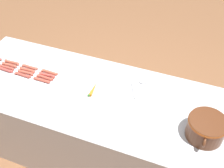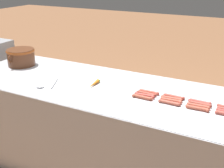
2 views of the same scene
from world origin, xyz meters
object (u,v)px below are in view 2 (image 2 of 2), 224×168
object	(u,v)px
hot_dog_9	(200,104)
hot_dog_1	(197,108)
hot_dog_6	(171,100)
hot_dog_13	(200,102)
hot_dog_3	(142,97)
hot_dog_7	(145,95)
hot_dog_11	(146,94)
serving_spoon	(45,86)
hot_dog_15	(149,92)
carrot	(94,84)
hot_dog_10	(172,98)
hot_dog_5	(198,106)
hot_dog_14	(174,97)
hot_dog_2	(169,103)
bean_pot	(21,56)

from	to	relation	value
hot_dog_9	hot_dog_1	bearing A→B (deg)	178.93
hot_dog_6	hot_dog_13	world-z (taller)	same
hot_dog_3	hot_dog_13	size ratio (longest dim) A/B	1.00
hot_dog_7	hot_dog_11	xyz separation A→B (m)	(0.04, -0.00, 0.00)
hot_dog_13	serving_spoon	bearing A→B (deg)	102.03
hot_dog_11	hot_dog_13	xyz separation A→B (m)	(0.04, -0.40, 0.00)
hot_dog_15	carrot	bearing A→B (deg)	96.80
hot_dog_13	carrot	size ratio (longest dim) A/B	0.92
hot_dog_6	serving_spoon	world-z (taller)	hot_dog_6
hot_dog_1	hot_dog_15	xyz separation A→B (m)	(0.12, 0.40, 0.00)
hot_dog_3	hot_dog_9	bearing A→B (deg)	-78.82
hot_dog_10	hot_dog_13	xyz separation A→B (m)	(0.03, -0.20, 0.00)
hot_dog_7	serving_spoon	bearing A→B (deg)	102.73
hot_dog_5	hot_dog_14	bearing A→B (deg)	68.87
hot_dog_9	hot_dog_13	world-z (taller)	same
hot_dog_11	carrot	bearing A→B (deg)	92.00
hot_dog_14	serving_spoon	bearing A→B (deg)	104.47
carrot	hot_dog_5	bearing A→B (deg)	-91.23
hot_dog_1	hot_dog_5	distance (m)	0.04
hot_dog_2	hot_dog_3	world-z (taller)	same
hot_dog_7	hot_dog_10	bearing A→B (deg)	-78.77
hot_dog_10	hot_dog_15	xyz separation A→B (m)	(0.04, 0.19, 0.00)
hot_dog_2	hot_dog_15	size ratio (longest dim) A/B	1.00
hot_dog_6	bean_pot	world-z (taller)	bean_pot
hot_dog_5	hot_dog_7	xyz separation A→B (m)	(-0.00, 0.41, 0.00)
hot_dog_11	bean_pot	size ratio (longest dim) A/B	0.48
hot_dog_7	hot_dog_15	bearing A→B (deg)	-6.08
hot_dog_10	hot_dog_3	bearing A→B (deg)	111.56
hot_dog_15	hot_dog_7	bearing A→B (deg)	173.92
hot_dog_2	hot_dog_5	distance (m)	0.20
hot_dog_3	hot_dog_14	bearing A→B (deg)	-60.10
bean_pot	hot_dog_15	bearing A→B (deg)	-93.44
hot_dog_11	hot_dog_13	distance (m)	0.40
hot_dog_11	hot_dog_14	size ratio (longest dim) A/B	1.00
hot_dog_6	hot_dog_15	bearing A→B (deg)	69.69
hot_dog_5	serving_spoon	bearing A→B (deg)	98.69
serving_spoon	carrot	size ratio (longest dim) A/B	1.43
hot_dog_7	serving_spoon	world-z (taller)	hot_dog_7
hot_dog_9	hot_dog_14	xyz separation A→B (m)	(0.04, 0.20, 0.00)
hot_dog_7	hot_dog_3	bearing A→B (deg)	177.15
hot_dog_5	hot_dog_9	size ratio (longest dim) A/B	1.00
hot_dog_15	hot_dog_1	bearing A→B (deg)	-106.21
hot_dog_9	hot_dog_7	bearing A→B (deg)	95.71
hot_dog_2	hot_dog_3	xyz separation A→B (m)	(-0.00, 0.21, 0.00)
hot_dog_1	serving_spoon	xyz separation A→B (m)	(-0.15, 1.23, -0.01)
hot_dog_5	bean_pot	distance (m)	1.83
hot_dog_3	hot_dog_13	bearing A→B (deg)	-74.04
hot_dog_5	carrot	world-z (taller)	carrot
hot_dog_2	hot_dog_6	xyz separation A→B (m)	(0.04, 0.00, 0.00)
hot_dog_10	hot_dog_9	bearing A→B (deg)	-89.74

